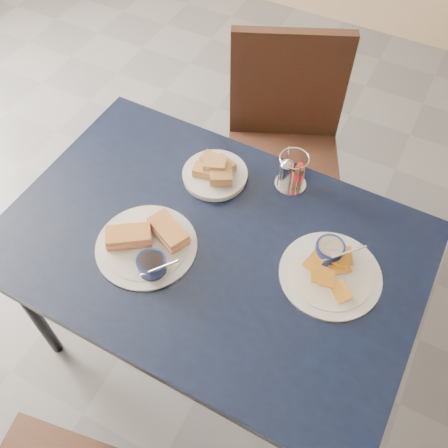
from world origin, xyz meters
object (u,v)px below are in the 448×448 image
at_px(chair_far, 293,138).
at_px(condiment_caddy, 291,173).
at_px(dining_table, 210,252).
at_px(sandwich_plate, 148,244).
at_px(bread_basket, 215,173).
at_px(plantain_plate, 330,267).

bearing_deg(chair_far, condiment_caddy, -71.93).
bearing_deg(chair_far, dining_table, -90.16).
bearing_deg(sandwich_plate, condiment_caddy, 57.29).
height_order(dining_table, bread_basket, bread_basket).
relative_size(chair_far, bread_basket, 4.49).
height_order(dining_table, chair_far, chair_far).
relative_size(dining_table, chair_far, 1.35).
bearing_deg(bread_basket, sandwich_plate, -97.61).
bearing_deg(bread_basket, chair_far, 76.45).
bearing_deg(chair_far, plantain_plate, -60.25).
height_order(chair_far, condiment_caddy, chair_far).
height_order(chair_far, plantain_plate, chair_far).
bearing_deg(condiment_caddy, sandwich_plate, -122.71).
distance_m(dining_table, sandwich_plate, 0.21).
height_order(chair_far, bread_basket, chair_far).
bearing_deg(chair_far, bread_basket, -103.55).
distance_m(sandwich_plate, bread_basket, 0.36).
xyz_separation_m(chair_far, condiment_caddy, (0.13, -0.39, 0.23)).
bearing_deg(plantain_plate, sandwich_plate, -160.87).
bearing_deg(dining_table, chair_far, 89.84).
bearing_deg(plantain_plate, condiment_caddy, 132.89).
bearing_deg(plantain_plate, chair_far, 119.75).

